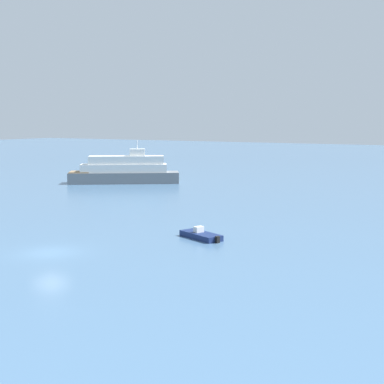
% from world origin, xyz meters
% --- Properties ---
extents(ground_plane, '(400.00, 400.00, 0.00)m').
position_xyz_m(ground_plane, '(0.00, 0.00, 0.00)').
color(ground_plane, '#476B8E').
extents(white_riverboat, '(16.42, 13.05, 6.85)m').
position_xyz_m(white_riverboat, '(-23.76, 40.15, 1.90)').
color(white_riverboat, slate).
rests_on(white_riverboat, ground).
extents(fishing_skiff, '(4.39, 2.98, 0.99)m').
position_xyz_m(fishing_skiff, '(7.34, 10.22, 0.27)').
color(fishing_skiff, navy).
rests_on(fishing_skiff, ground).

